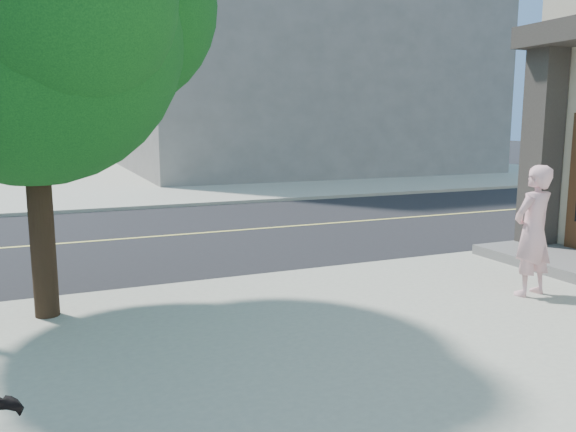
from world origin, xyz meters
name	(u,v)px	position (x,y,z in m)	size (l,w,h in m)	color
road_ew	(8,248)	(0.00, 4.50, 0.01)	(140.00, 9.00, 0.01)	black
sidewalk_ne	(285,169)	(13.50, 21.50, 0.06)	(29.00, 25.00, 0.12)	#9E9C8B
filler_ne	(289,44)	(14.00, 22.00, 7.12)	(18.00, 16.00, 14.00)	slate
man_on_phone	(533,231)	(7.32, -2.67, 1.08)	(0.70, 0.46, 1.92)	#DDA2A8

